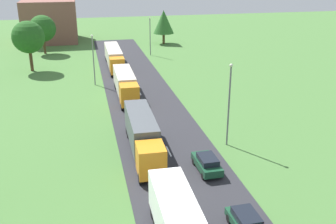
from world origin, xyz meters
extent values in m
cube|color=#2B2B30|center=(0.00, 24.50, 0.03)|extent=(10.00, 140.00, 0.06)
cube|color=white|center=(0.00, 22.66, 0.07)|extent=(0.16, 2.40, 0.01)
cube|color=white|center=(0.00, 30.51, 0.07)|extent=(0.16, 2.40, 0.01)
cube|color=white|center=(0.00, 36.99, 0.07)|extent=(0.16, 2.40, 0.01)
cube|color=white|center=(0.00, 44.39, 0.07)|extent=(0.16, 2.40, 0.01)
cube|color=white|center=(0.00, 50.47, 0.07)|extent=(0.16, 2.40, 0.01)
cube|color=white|center=(0.00, 57.60, 0.07)|extent=(0.16, 2.40, 0.01)
cube|color=white|center=(0.00, 64.77, 0.07)|extent=(0.16, 2.40, 0.01)
cube|color=white|center=(0.00, 72.21, 0.07)|extent=(0.16, 2.40, 0.01)
cube|color=white|center=(0.00, 79.08, 0.07)|extent=(0.16, 2.40, 0.01)
cylinder|color=black|center=(-1.50, 18.57, 0.56)|extent=(0.37, 1.01, 1.00)
cylinder|color=black|center=(-3.60, 18.60, 0.56)|extent=(0.37, 1.01, 1.00)
cylinder|color=black|center=(-1.48, 19.84, 0.56)|extent=(0.37, 1.01, 1.00)
cylinder|color=black|center=(-3.58, 19.87, 0.56)|extent=(0.37, 1.01, 1.00)
cube|color=orange|center=(-2.71, 25.63, 1.91)|extent=(2.49, 2.80, 2.71)
cube|color=black|center=(-2.73, 24.31, 2.40)|extent=(2.10, 0.14, 1.19)
cube|color=#4C5156|center=(-2.60, 32.01, 2.33)|extent=(2.67, 9.36, 2.94)
cube|color=black|center=(-2.60, 32.01, 0.66)|extent=(1.06, 8.86, 0.24)
cylinder|color=black|center=(-1.67, 24.92, 0.56)|extent=(0.37, 1.01, 1.00)
cylinder|color=black|center=(-3.77, 24.95, 0.56)|extent=(0.37, 1.01, 1.00)
cylinder|color=black|center=(-1.50, 34.79, 0.56)|extent=(0.37, 1.01, 1.00)
cylinder|color=black|center=(-3.60, 34.82, 0.56)|extent=(0.37, 1.01, 1.00)
cylinder|color=black|center=(-1.48, 35.90, 0.56)|extent=(0.37, 1.01, 1.00)
cylinder|color=black|center=(-3.58, 35.94, 0.56)|extent=(0.37, 1.01, 1.00)
cube|color=orange|center=(-2.27, 44.21, 1.92)|extent=(2.46, 2.60, 2.73)
cube|color=black|center=(-2.28, 42.98, 2.42)|extent=(2.10, 0.12, 1.20)
cube|color=beige|center=(-2.23, 50.43, 2.17)|extent=(2.57, 9.18, 2.62)
cube|color=black|center=(-2.23, 50.43, 0.66)|extent=(0.97, 8.71, 0.24)
cylinder|color=black|center=(-1.23, 43.55, 0.56)|extent=(0.36, 1.00, 1.00)
cylinder|color=black|center=(-3.33, 43.57, 0.56)|extent=(0.36, 1.00, 1.00)
cylinder|color=black|center=(-1.16, 53.17, 0.56)|extent=(0.36, 1.00, 1.00)
cylinder|color=black|center=(-3.26, 53.19, 0.56)|extent=(0.36, 1.00, 1.00)
cylinder|color=black|center=(-1.15, 54.27, 0.56)|extent=(0.36, 1.00, 1.00)
cylinder|color=black|center=(-3.25, 54.29, 0.56)|extent=(0.36, 1.00, 1.00)
cube|color=orange|center=(-2.31, 60.46, 1.89)|extent=(2.45, 2.33, 2.66)
cube|color=black|center=(-2.31, 59.36, 2.37)|extent=(2.10, 0.10, 1.17)
cube|color=beige|center=(-2.30, 67.96, 2.19)|extent=(2.53, 11.98, 2.65)
cube|color=black|center=(-2.30, 67.96, 0.66)|extent=(0.92, 11.37, 0.24)
cylinder|color=black|center=(-1.26, 59.88, 0.56)|extent=(0.35, 1.00, 1.00)
cylinder|color=black|center=(-3.36, 59.88, 0.56)|extent=(0.35, 1.00, 1.00)
cylinder|color=black|center=(-1.24, 71.55, 0.56)|extent=(0.35, 1.00, 1.00)
cylinder|color=black|center=(-3.34, 71.56, 0.56)|extent=(0.35, 1.00, 1.00)
cylinder|color=black|center=(-1.24, 72.99, 0.56)|extent=(0.35, 1.00, 1.00)
cylinder|color=black|center=(-3.34, 72.99, 0.56)|extent=(0.35, 1.00, 1.00)
cube|color=black|center=(2.67, 16.89, 1.23)|extent=(1.60, 2.33, 0.55)
cylinder|color=black|center=(3.48, 18.10, 0.38)|extent=(0.23, 0.64, 0.64)
cylinder|color=black|center=(1.82, 18.07, 0.38)|extent=(0.23, 0.64, 0.64)
cube|color=#19472D|center=(2.59, 25.88, 0.73)|extent=(1.90, 4.21, 0.69)
cube|color=black|center=(2.60, 25.67, 1.34)|extent=(1.57, 2.37, 0.53)
cylinder|color=black|center=(1.76, 27.29, 0.38)|extent=(0.23, 0.64, 0.64)
cylinder|color=black|center=(3.38, 27.32, 0.38)|extent=(0.23, 0.64, 0.64)
cylinder|color=black|center=(1.81, 24.45, 0.38)|extent=(0.23, 0.64, 0.64)
cylinder|color=black|center=(3.43, 24.48, 0.38)|extent=(0.23, 0.64, 0.64)
cylinder|color=slate|center=(6.43, 30.85, 4.29)|extent=(0.18, 0.18, 8.58)
sphere|color=silver|center=(6.43, 30.85, 8.70)|extent=(0.36, 0.36, 0.36)
cylinder|color=slate|center=(-6.31, 56.22, 3.84)|extent=(0.18, 0.18, 7.68)
sphere|color=silver|center=(-6.31, 56.22, 7.80)|extent=(0.36, 0.36, 0.36)
cylinder|color=slate|center=(6.09, 75.57, 3.81)|extent=(0.18, 0.18, 7.61)
sphere|color=silver|center=(6.09, 75.57, 7.73)|extent=(0.36, 0.36, 0.36)
cylinder|color=#513823|center=(-16.99, 67.51, 1.98)|extent=(0.57, 0.57, 3.96)
sphere|color=#23561E|center=(-16.99, 67.51, 6.08)|extent=(5.66, 5.66, 5.66)
cylinder|color=#513823|center=(-15.75, 82.01, 1.63)|extent=(0.52, 0.52, 3.26)
sphere|color=#23561E|center=(-15.75, 82.01, 5.35)|extent=(5.55, 5.55, 5.55)
cylinder|color=#513823|center=(11.43, 87.32, 1.25)|extent=(0.59, 0.59, 2.50)
cone|color=#2D6628|center=(11.43, 87.32, 5.19)|extent=(4.90, 4.90, 5.39)
cube|color=brown|center=(-15.07, 96.88, 4.97)|extent=(12.60, 13.42, 9.94)
camera|label=1|loc=(-7.88, -4.74, 18.18)|focal=41.79mm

